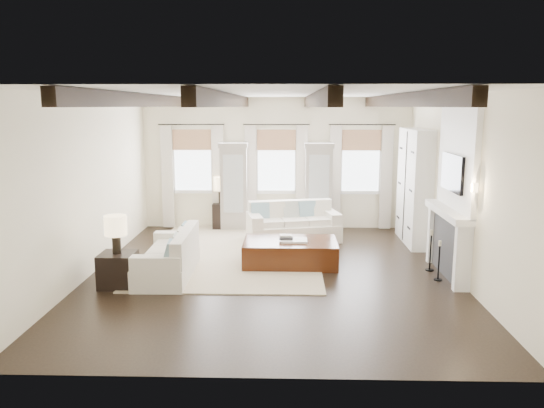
{
  "coord_description": "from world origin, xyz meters",
  "views": [
    {
      "loc": [
        0.26,
        -9.19,
        2.98
      ],
      "look_at": [
        -0.02,
        0.71,
        1.15
      ],
      "focal_mm": 35.0,
      "sensor_mm": 36.0,
      "label": 1
    }
  ],
  "objects_px": {
    "sofa_left": "(171,258)",
    "side_table_back": "(222,216)",
    "sofa_back": "(293,225)",
    "ottoman": "(290,252)",
    "side_table_front": "(118,270)"
  },
  "relations": [
    {
      "from": "sofa_back",
      "to": "ottoman",
      "type": "relative_size",
      "value": 1.23
    },
    {
      "from": "sofa_back",
      "to": "side_table_front",
      "type": "bearing_deg",
      "value": -132.72
    },
    {
      "from": "sofa_back",
      "to": "sofa_left",
      "type": "bearing_deg",
      "value": -129.69
    },
    {
      "from": "sofa_left",
      "to": "sofa_back",
      "type": "bearing_deg",
      "value": 50.31
    },
    {
      "from": "ottoman",
      "to": "sofa_left",
      "type": "bearing_deg",
      "value": -159.67
    },
    {
      "from": "sofa_back",
      "to": "sofa_left",
      "type": "height_order",
      "value": "sofa_back"
    },
    {
      "from": "ottoman",
      "to": "side_table_back",
      "type": "distance_m",
      "value": 3.41
    },
    {
      "from": "sofa_back",
      "to": "side_table_back",
      "type": "bearing_deg",
      "value": 147.82
    },
    {
      "from": "sofa_back",
      "to": "side_table_front",
      "type": "distance_m",
      "value": 4.37
    },
    {
      "from": "ottoman",
      "to": "side_table_front",
      "type": "distance_m",
      "value": 3.19
    },
    {
      "from": "side_table_front",
      "to": "sofa_back",
      "type": "bearing_deg",
      "value": 47.28
    },
    {
      "from": "sofa_left",
      "to": "side_table_back",
      "type": "bearing_deg",
      "value": 83.02
    },
    {
      "from": "sofa_left",
      "to": "ottoman",
      "type": "height_order",
      "value": "sofa_left"
    },
    {
      "from": "sofa_left",
      "to": "side_table_front",
      "type": "distance_m",
      "value": 0.95
    },
    {
      "from": "ottoman",
      "to": "side_table_front",
      "type": "xyz_separation_m",
      "value": [
        -2.89,
        -1.34,
        0.05
      ]
    }
  ]
}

